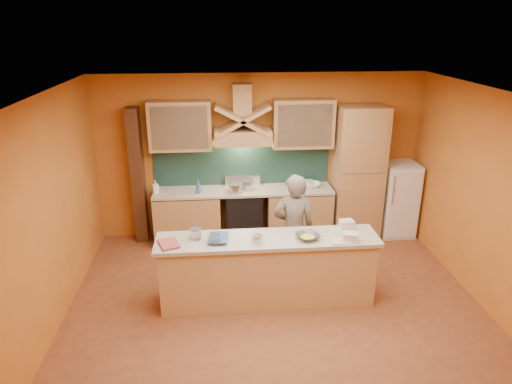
{
  "coord_description": "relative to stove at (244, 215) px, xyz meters",
  "views": [
    {
      "loc": [
        -0.71,
        -4.98,
        3.6
      ],
      "look_at": [
        -0.2,
        0.9,
        1.36
      ],
      "focal_mm": 32.0,
      "sensor_mm": 36.0,
      "label": 1
    }
  ],
  "objects": [
    {
      "name": "floor",
      "position": [
        0.3,
        -2.2,
        -0.45
      ],
      "size": [
        5.5,
        5.0,
        0.01
      ],
      "primitive_type": "cube",
      "color": "brown",
      "rests_on": "ground"
    },
    {
      "name": "ceiling",
      "position": [
        0.3,
        -2.2,
        2.35
      ],
      "size": [
        5.5,
        5.0,
        0.01
      ],
      "primitive_type": "cube",
      "color": "white",
      "rests_on": "wall_back"
    },
    {
      "name": "wall_back",
      "position": [
        0.3,
        0.3,
        0.95
      ],
      "size": [
        5.5,
        0.02,
        2.8
      ],
      "primitive_type": "cube",
      "color": "#C76F26",
      "rests_on": "floor"
    },
    {
      "name": "wall_front",
      "position": [
        0.3,
        -4.7,
        0.95
      ],
      "size": [
        5.5,
        0.02,
        2.8
      ],
      "primitive_type": "cube",
      "color": "#C76F26",
      "rests_on": "floor"
    },
    {
      "name": "wall_left",
      "position": [
        -2.45,
        -2.2,
        0.95
      ],
      "size": [
        0.02,
        5.0,
        2.8
      ],
      "primitive_type": "cube",
      "color": "#C76F26",
      "rests_on": "floor"
    },
    {
      "name": "wall_right",
      "position": [
        3.05,
        -2.2,
        0.95
      ],
      "size": [
        0.02,
        5.0,
        2.8
      ],
      "primitive_type": "cube",
      "color": "#C76F26",
      "rests_on": "floor"
    },
    {
      "name": "base_cabinet_left",
      "position": [
        -0.95,
        0.0,
        -0.02
      ],
      "size": [
        1.1,
        0.6,
        0.86
      ],
      "primitive_type": "cube",
      "color": "tan",
      "rests_on": "floor"
    },
    {
      "name": "base_cabinet_right",
      "position": [
        0.95,
        0.0,
        -0.02
      ],
      "size": [
        1.1,
        0.6,
        0.86
      ],
      "primitive_type": "cube",
      "color": "tan",
      "rests_on": "floor"
    },
    {
      "name": "counter_top",
      "position": [
        -0.0,
        0.0,
        0.45
      ],
      "size": [
        3.0,
        0.62,
        0.04
      ],
      "primitive_type": "cube",
      "color": "#B3AA98",
      "rests_on": "base_cabinet_left"
    },
    {
      "name": "stove",
      "position": [
        0.0,
        0.0,
        0.0
      ],
      "size": [
        0.6,
        0.58,
        0.9
      ],
      "primitive_type": "cube",
      "color": "black",
      "rests_on": "floor"
    },
    {
      "name": "backsplash",
      "position": [
        -0.0,
        0.28,
        0.8
      ],
      "size": [
        3.0,
        0.03,
        0.7
      ],
      "primitive_type": "cube",
      "color": "#17322D",
      "rests_on": "wall_back"
    },
    {
      "name": "range_hood",
      "position": [
        0.0,
        0.05,
        1.37
      ],
      "size": [
        0.92,
        0.5,
        0.24
      ],
      "primitive_type": "cube",
      "color": "tan",
      "rests_on": "wall_back"
    },
    {
      "name": "hood_chimney",
      "position": [
        0.0,
        0.15,
        1.95
      ],
      "size": [
        0.3,
        0.3,
        0.5
      ],
      "primitive_type": "cube",
      "color": "tan",
      "rests_on": "wall_back"
    },
    {
      "name": "upper_cabinet_left",
      "position": [
        -1.0,
        0.12,
        1.55
      ],
      "size": [
        1.0,
        0.35,
        0.8
      ],
      "primitive_type": "cube",
      "color": "tan",
      "rests_on": "wall_back"
    },
    {
      "name": "upper_cabinet_right",
      "position": [
        1.0,
        0.12,
        1.55
      ],
      "size": [
        1.0,
        0.35,
        0.8
      ],
      "primitive_type": "cube",
      "color": "tan",
      "rests_on": "wall_back"
    },
    {
      "name": "pantry_column",
      "position": [
        1.95,
        0.0,
        0.7
      ],
      "size": [
        0.8,
        0.6,
        2.3
      ],
      "primitive_type": "cube",
      "color": "tan",
      "rests_on": "floor"
    },
    {
      "name": "fridge",
      "position": [
        2.7,
        0.0,
        0.2
      ],
      "size": [
        0.58,
        0.6,
        1.3
      ],
      "primitive_type": "cube",
      "color": "white",
      "rests_on": "floor"
    },
    {
      "name": "trim_column_left",
      "position": [
        -1.75,
        0.15,
        0.7
      ],
      "size": [
        0.2,
        0.3,
        2.3
      ],
      "primitive_type": "cube",
      "color": "#472816",
      "rests_on": "floor"
    },
    {
      "name": "island_body",
      "position": [
        0.2,
        -1.9,
        -0.01
      ],
      "size": [
        2.8,
        0.55,
        0.88
      ],
      "primitive_type": "cube",
      "color": "tan",
      "rests_on": "floor"
    },
    {
      "name": "island_top",
      "position": [
        0.2,
        -1.9,
        0.47
      ],
      "size": [
        2.9,
        0.62,
        0.05
      ],
      "primitive_type": "cube",
      "color": "#B3AA98",
      "rests_on": "island_body"
    },
    {
      "name": "person",
      "position": [
        0.62,
        -1.38,
        0.36
      ],
      "size": [
        0.6,
        0.4,
        1.63
      ],
      "primitive_type": "imported",
      "rotation": [
        0.0,
        0.0,
        3.13
      ],
      "color": "#70665B",
      "rests_on": "floor"
    },
    {
      "name": "pot_large",
      "position": [
        -0.14,
        -0.12,
        0.52
      ],
      "size": [
        0.25,
        0.25,
        0.15
      ],
      "primitive_type": "cylinder",
      "rotation": [
        0.0,
        0.0,
        0.11
      ],
      "color": "#ACADB3",
      "rests_on": "stove"
    },
    {
      "name": "pot_small",
      "position": [
        0.08,
        0.0,
        0.52
      ],
      "size": [
        0.21,
        0.21,
        0.14
      ],
      "primitive_type": "cylinder",
      "rotation": [
        0.0,
        0.0,
        -0.1
      ],
      "color": "silver",
      "rests_on": "stove"
    },
    {
      "name": "soap_bottle_a",
      "position": [
        -1.45,
        -0.03,
        0.58
      ],
      "size": [
        0.13,
        0.13,
        0.21
      ],
      "primitive_type": "imported",
      "rotation": [
        0.0,
        0.0,
        0.43
      ],
      "color": "white",
      "rests_on": "counter_top"
    },
    {
      "name": "soap_bottle_b",
      "position": [
        -0.75,
        -0.11,
        0.58
      ],
      "size": [
        0.11,
        0.11,
        0.23
      ],
      "primitive_type": "imported",
      "rotation": [
        0.0,
        0.0,
        0.24
      ],
      "color": "#366596",
      "rests_on": "counter_top"
    },
    {
      "name": "bowl_back",
      "position": [
        1.2,
        0.02,
        0.51
      ],
      "size": [
        0.26,
        0.26,
        0.08
      ],
      "primitive_type": "imported",
      "rotation": [
        0.0,
        0.0,
        0.07
      ],
      "color": "white",
      "rests_on": "counter_top"
    },
    {
      "name": "dish_rack",
      "position": [
        1.07,
        0.07,
        0.52
      ],
      "size": [
        0.27,
        0.23,
        0.09
      ],
      "primitive_type": "cube",
      "rotation": [
        0.0,
        0.0,
        -0.12
      ],
      "color": "silver",
      "rests_on": "counter_top"
    },
    {
      "name": "book_lower",
      "position": [
        -1.17,
        -2.02,
        0.51
      ],
      "size": [
        0.32,
        0.37,
        0.03
      ],
      "primitive_type": "imported",
      "rotation": [
        0.0,
        0.0,
        0.34
      ],
      "color": "#B54740",
      "rests_on": "island_top"
    },
    {
      "name": "book_upper",
      "position": [
        -0.56,
        -1.9,
        0.53
      ],
      "size": [
        0.27,
        0.36,
        0.03
      ],
      "primitive_type": "imported",
      "rotation": [
        0.0,
        0.0,
        -0.09
      ],
      "color": "#3B5782",
      "rests_on": "island_top"
    },
    {
      "name": "jar_large",
      "position": [
        -0.73,
        -1.84,
        0.57
      ],
      "size": [
        0.19,
        0.19,
        0.15
      ],
      "primitive_type": "cylinder",
      "rotation": [
        0.0,
        0.0,
        0.3
      ],
      "color": "silver",
      "rests_on": "island_top"
    },
    {
      "name": "jar_small",
      "position": [
        -0.48,
        -2.02,
        0.56
      ],
      "size": [
        0.16,
        0.16,
        0.13
      ],
      "primitive_type": "cylinder",
      "rotation": [
        0.0,
        0.0,
        0.41
      ],
      "color": "silver",
      "rests_on": "island_top"
    },
    {
      "name": "kitchen_scale",
      "position": [
        0.05,
        -2.05,
        0.54
      ],
      "size": [
        0.15,
        0.15,
        0.1
      ],
      "primitive_type": "cube",
      "rotation": [
        0.0,
        0.0,
        -0.37
      ],
      "color": "white",
      "rests_on": "island_top"
    },
    {
      "name": "mixing_bowl",
      "position": [
        0.71,
        -1.98,
        0.53
      ],
      "size": [
        0.38,
        0.38,
        0.07
      ],
      "primitive_type": "imported",
      "rotation": [
        0.0,
        0.0,
        0.36
      ],
      "color": "silver",
      "rests_on": "island_top"
    },
    {
      "name": "cloth",
      "position": [
        1.1,
        -2.1,
        0.5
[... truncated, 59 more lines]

